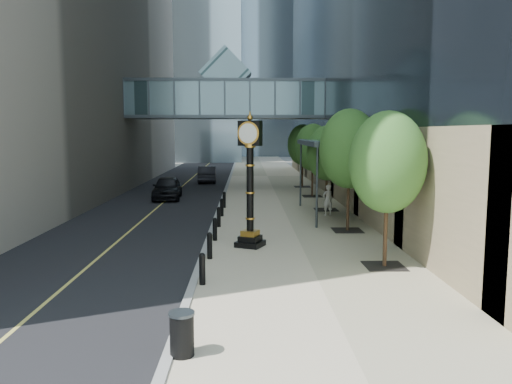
% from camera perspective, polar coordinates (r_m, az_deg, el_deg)
% --- Properties ---
extents(ground, '(320.00, 320.00, 0.00)m').
position_cam_1_polar(ground, '(15.07, 4.03, -11.79)').
color(ground, gray).
rests_on(ground, ground).
extents(road, '(8.00, 180.00, 0.02)m').
position_cam_1_polar(road, '(54.72, -7.11, 1.78)').
color(road, black).
rests_on(road, ground).
extents(sidewalk, '(8.00, 180.00, 0.06)m').
position_cam_1_polar(sidewalk, '(54.47, 1.29, 1.83)').
color(sidewalk, '#BFB093').
rests_on(sidewalk, ground).
extents(curb, '(0.25, 180.00, 0.07)m').
position_cam_1_polar(curb, '(54.45, -2.92, 1.82)').
color(curb, gray).
rests_on(curb, ground).
extents(distant_tower_c, '(22.00, 22.00, 65.00)m').
position_cam_1_polar(distant_tower_c, '(137.12, -3.26, 18.51)').
color(distant_tower_c, '#A8C5D3').
rests_on(distant_tower_c, ground).
extents(skywalk, '(17.00, 4.20, 5.80)m').
position_cam_1_polar(skywalk, '(42.35, -3.48, 10.78)').
color(skywalk, slate).
rests_on(skywalk, ground).
extents(entrance_canopy, '(3.00, 8.00, 4.38)m').
position_cam_1_polar(entrance_canopy, '(28.63, 8.54, 5.55)').
color(entrance_canopy, '#383F44').
rests_on(entrance_canopy, ground).
extents(bollard_row, '(0.20, 16.20, 0.90)m').
position_cam_1_polar(bollard_row, '(23.65, -4.48, -3.64)').
color(bollard_row, black).
rests_on(bollard_row, sidewalk).
extents(street_trees, '(2.85, 28.66, 5.86)m').
position_cam_1_polar(street_trees, '(30.17, 8.27, 4.80)').
color(street_trees, black).
rests_on(street_trees, sidewalk).
extents(street_clock, '(1.36, 1.36, 5.44)m').
position_cam_1_polar(street_clock, '(20.59, -0.68, 0.19)').
color(street_clock, black).
rests_on(street_clock, sidewalk).
extents(trash_bin, '(0.62, 0.62, 0.90)m').
position_cam_1_polar(trash_bin, '(11.17, -8.46, -15.88)').
color(trash_bin, black).
rests_on(trash_bin, sidewalk).
extents(pedestrian, '(0.76, 0.65, 1.78)m').
position_cam_1_polar(pedestrian, '(28.81, 8.19, -0.91)').
color(pedestrian, beige).
rests_on(pedestrian, sidewalk).
extents(car_near, '(2.26, 4.92, 1.64)m').
position_cam_1_polar(car_near, '(36.48, -10.11, 0.50)').
color(car_near, black).
rests_on(car_near, road).
extents(car_far, '(1.89, 4.79, 1.55)m').
position_cam_1_polar(car_far, '(47.99, -5.61, 2.03)').
color(car_far, black).
rests_on(car_far, road).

